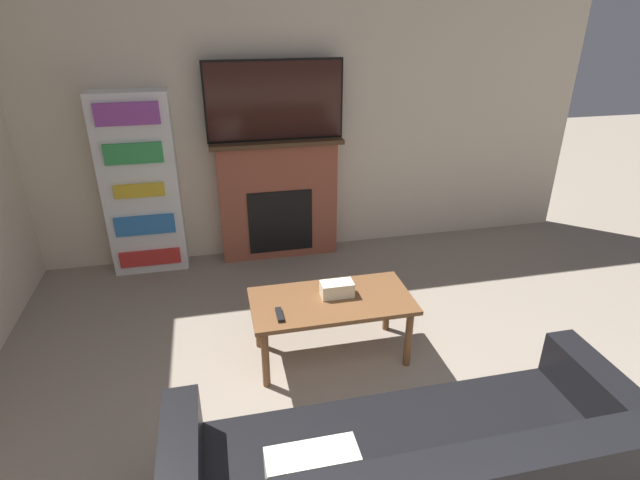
# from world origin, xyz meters

# --- Properties ---
(wall_back) EXTENTS (5.79, 0.06, 2.70)m
(wall_back) POSITION_xyz_m (0.00, 3.95, 1.35)
(wall_back) COLOR beige
(wall_back) RESTS_ON ground_plane
(fireplace) EXTENTS (1.21, 0.28, 1.15)m
(fireplace) POSITION_xyz_m (-0.19, 3.80, 0.58)
(fireplace) COLOR brown
(fireplace) RESTS_ON ground_plane
(tv) EXTENTS (1.22, 0.03, 0.70)m
(tv) POSITION_xyz_m (-0.19, 3.78, 1.50)
(tv) COLOR black
(tv) RESTS_ON fireplace
(coffee_table) EXTENTS (1.09, 0.55, 0.46)m
(coffee_table) POSITION_xyz_m (-0.08, 2.13, 0.40)
(coffee_table) COLOR brown
(coffee_table) RESTS_ON ground_plane
(tissue_box) EXTENTS (0.22, 0.12, 0.10)m
(tissue_box) POSITION_xyz_m (-0.03, 2.17, 0.51)
(tissue_box) COLOR beige
(tissue_box) RESTS_ON coffee_table
(remote_control) EXTENTS (0.04, 0.15, 0.02)m
(remote_control) POSITION_xyz_m (-0.45, 2.00, 0.47)
(remote_control) COLOR black
(remote_control) RESTS_ON coffee_table
(bookshelf) EXTENTS (0.65, 0.29, 1.62)m
(bookshelf) POSITION_xyz_m (-1.41, 3.78, 0.81)
(bookshelf) COLOR white
(bookshelf) RESTS_ON ground_plane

